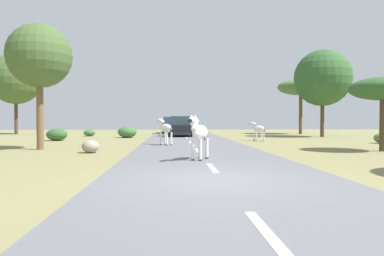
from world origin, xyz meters
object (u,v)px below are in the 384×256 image
(tree_7, at_px, (301,87))
(bush_1, at_px, (127,132))
(zebra_2, at_px, (165,129))
(tree_1, at_px, (323,78))
(tree_2, at_px, (383,89))
(bush_2, at_px, (383,138))
(zebra_0, at_px, (199,133))
(car_1, at_px, (171,126))
(bush_0, at_px, (57,135))
(car_0, at_px, (181,127))
(tree_4, at_px, (16,79))
(rock_0, at_px, (91,146))
(zebra_1, at_px, (258,129))
(bush_3, at_px, (89,133))
(tree_3, at_px, (39,57))

(tree_7, height_order, bush_1, tree_7)
(zebra_2, relative_size, bush_1, 1.00)
(zebra_2, height_order, tree_1, tree_1)
(tree_2, xyz_separation_m, bush_2, (3.35, 5.40, -2.56))
(zebra_0, relative_size, zebra_2, 1.04)
(tree_2, bearing_deg, zebra_2, 158.38)
(zebra_0, height_order, bush_2, zebra_0)
(car_1, xyz_separation_m, bush_2, (13.29, -16.56, -0.51))
(bush_0, bearing_deg, tree_1, 11.53)
(zebra_0, height_order, car_0, car_0)
(car_1, bearing_deg, car_0, 94.76)
(tree_4, relative_size, tree_7, 1.43)
(bush_0, bearing_deg, zebra_0, -55.02)
(tree_4, height_order, bush_1, tree_4)
(zebra_0, height_order, zebra_2, zebra_0)
(zebra_0, bearing_deg, rock_0, -13.34)
(bush_1, relative_size, rock_0, 2.00)
(tree_4, bearing_deg, bush_2, -28.06)
(tree_1, bearing_deg, bush_2, -88.24)
(tree_7, distance_m, bush_1, 18.76)
(zebra_0, relative_size, bush_0, 1.12)
(zebra_0, relative_size, bush_2, 1.44)
(car_0, relative_size, tree_4, 0.54)
(tree_4, height_order, bush_0, tree_4)
(tree_7, relative_size, bush_1, 3.69)
(zebra_0, relative_size, tree_2, 0.46)
(bush_2, bearing_deg, zebra_1, 157.95)
(tree_1, xyz_separation_m, tree_4, (-28.74, 7.06, 0.55))
(zebra_2, relative_size, tree_7, 0.27)
(bush_2, relative_size, rock_0, 1.44)
(car_0, height_order, bush_0, car_0)
(tree_2, bearing_deg, zebra_1, 114.92)
(tree_2, relative_size, bush_1, 2.25)
(bush_3, bearing_deg, tree_1, -6.87)
(bush_2, bearing_deg, tree_2, -121.80)
(tree_4, relative_size, bush_3, 8.01)
(zebra_0, distance_m, tree_7, 26.79)
(tree_4, distance_m, bush_1, 15.16)
(tree_3, distance_m, bush_1, 12.50)
(car_1, bearing_deg, tree_3, 70.11)
(tree_2, bearing_deg, zebra_0, -158.51)
(zebra_1, height_order, tree_1, tree_1)
(tree_3, height_order, tree_4, tree_4)
(tree_2, xyz_separation_m, tree_7, (3.47, 19.96, 1.93))
(car_0, distance_m, tree_2, 17.68)
(bush_0, bearing_deg, rock_0, -64.69)
(car_1, height_order, bush_3, car_1)
(zebra_0, distance_m, zebra_1, 12.85)
(car_0, bearing_deg, tree_2, 123.11)
(zebra_2, bearing_deg, car_0, 54.22)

